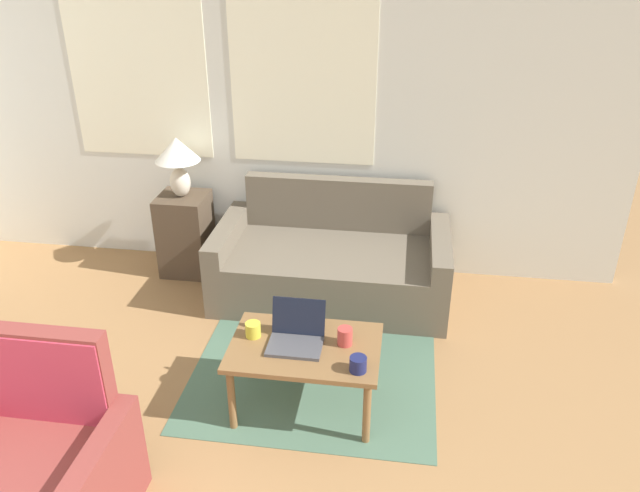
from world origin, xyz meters
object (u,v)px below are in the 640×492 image
cup_yellow (345,336)px  cup_white (358,364)px  cup_navy (253,330)px  coffee_table (305,353)px  couch (332,263)px  armchair (25,486)px  laptop (296,335)px  table_lamp (177,156)px

cup_yellow → cup_white: cup_yellow is taller
cup_navy → cup_yellow: 0.53m
coffee_table → cup_navy: size_ratio=9.54×
couch → armchair: 2.60m
laptop → cup_yellow: laptop is taller
couch → armchair: (-1.11, -2.35, 0.02)m
cup_navy → cup_white: size_ratio=0.97×
laptop → coffee_table: bearing=-19.5°
armchair → cup_navy: armchair is taller
laptop → cup_yellow: bearing=5.8°
couch → table_lamp: bearing=171.9°
armchair → cup_yellow: bearing=38.5°
laptop → cup_navy: 0.26m
coffee_table → cup_yellow: bearing=11.8°
couch → coffee_table: (0.01, -1.33, 0.13)m
armchair → table_lamp: table_lamp is taller
cup_navy → coffee_table: bearing=-8.6°
armchair → cup_yellow: armchair is taller
table_lamp → laptop: (1.18, -1.49, -0.50)m
couch → laptop: size_ratio=5.68×
table_lamp → cup_yellow: bearing=-45.0°
armchair → cup_yellow: 1.73m
armchair → coffee_table: (1.12, 1.02, 0.11)m
table_lamp → cup_yellow: size_ratio=4.54×
couch → coffee_table: bearing=-89.4°
couch → cup_navy: bearing=-103.0°
cup_yellow → armchair: bearing=-141.5°
laptop → cup_navy: bearing=173.7°
couch → armchair: size_ratio=1.89×
cup_white → table_lamp: bearing=132.6°
couch → cup_white: size_ratio=18.77×
couch → coffee_table: size_ratio=2.03×
laptop → armchair: bearing=-135.8°
coffee_table → cup_yellow: (0.22, 0.05, 0.11)m
cup_white → couch: bearing=102.3°
cup_yellow → cup_white: 0.25m
couch → cup_yellow: (0.23, -1.28, 0.24)m
couch → cup_white: (0.33, -1.51, 0.23)m
table_lamp → cup_yellow: (1.46, -1.46, -0.50)m
armchair → laptop: bearing=44.2°
cup_navy → cup_white: cup_navy is taller
laptop → cup_navy: size_ratio=3.42×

